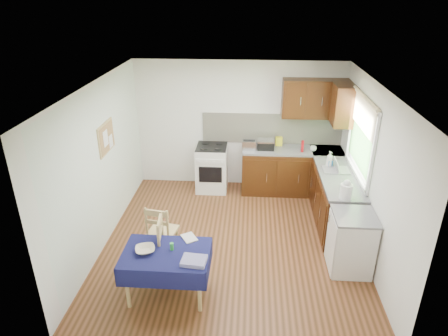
# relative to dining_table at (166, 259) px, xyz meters

# --- Properties ---
(floor) EXTENTS (4.20, 4.20, 0.00)m
(floor) POSITION_rel_dining_table_xyz_m (0.78, 1.26, -0.56)
(floor) COLOR #472B13
(floor) RESTS_ON ground
(ceiling) EXTENTS (4.00, 4.20, 0.02)m
(ceiling) POSITION_rel_dining_table_xyz_m (0.78, 1.26, 1.94)
(ceiling) COLOR silver
(ceiling) RESTS_ON wall_back
(wall_back) EXTENTS (4.00, 0.02, 2.50)m
(wall_back) POSITION_rel_dining_table_xyz_m (0.78, 3.36, 0.69)
(wall_back) COLOR white
(wall_back) RESTS_ON ground
(wall_front) EXTENTS (4.00, 0.02, 2.50)m
(wall_front) POSITION_rel_dining_table_xyz_m (0.78, -0.84, 0.69)
(wall_front) COLOR white
(wall_front) RESTS_ON ground
(wall_left) EXTENTS (0.02, 4.20, 2.50)m
(wall_left) POSITION_rel_dining_table_xyz_m (-1.22, 1.26, 0.69)
(wall_left) COLOR white
(wall_left) RESTS_ON ground
(wall_right) EXTENTS (0.02, 4.20, 2.50)m
(wall_right) POSITION_rel_dining_table_xyz_m (2.78, 1.26, 0.69)
(wall_right) COLOR white
(wall_right) RESTS_ON ground
(base_cabinets) EXTENTS (1.90, 2.30, 0.86)m
(base_cabinets) POSITION_rel_dining_table_xyz_m (2.14, 2.51, -0.13)
(base_cabinets) COLOR black
(base_cabinets) RESTS_ON ground
(worktop_back) EXTENTS (1.90, 0.60, 0.04)m
(worktop_back) POSITION_rel_dining_table_xyz_m (1.83, 3.06, 0.32)
(worktop_back) COLOR slate
(worktop_back) RESTS_ON base_cabinets
(worktop_right) EXTENTS (0.60, 1.70, 0.04)m
(worktop_right) POSITION_rel_dining_table_xyz_m (2.48, 1.91, 0.32)
(worktop_right) COLOR slate
(worktop_right) RESTS_ON base_cabinets
(worktop_corner) EXTENTS (0.60, 0.60, 0.04)m
(worktop_corner) POSITION_rel_dining_table_xyz_m (2.48, 3.06, 0.32)
(worktop_corner) COLOR slate
(worktop_corner) RESTS_ON base_cabinets
(splashback) EXTENTS (2.70, 0.02, 0.60)m
(splashback) POSITION_rel_dining_table_xyz_m (1.43, 3.34, 0.64)
(splashback) COLOR beige
(splashback) RESTS_ON wall_back
(upper_cabinets) EXTENTS (1.20, 0.85, 0.70)m
(upper_cabinets) POSITION_rel_dining_table_xyz_m (2.30, 3.06, 1.29)
(upper_cabinets) COLOR black
(upper_cabinets) RESTS_ON wall_back
(stove) EXTENTS (0.60, 0.61, 0.92)m
(stove) POSITION_rel_dining_table_xyz_m (0.28, 3.06, -0.10)
(stove) COLOR white
(stove) RESTS_ON ground
(window) EXTENTS (0.04, 1.48, 1.26)m
(window) POSITION_rel_dining_table_xyz_m (2.75, 1.96, 1.09)
(window) COLOR #275121
(window) RESTS_ON wall_right
(fridge) EXTENTS (0.58, 0.60, 0.89)m
(fridge) POSITION_rel_dining_table_xyz_m (2.48, 0.71, -0.12)
(fridge) COLOR white
(fridge) RESTS_ON ground
(corkboard) EXTENTS (0.04, 0.62, 0.47)m
(corkboard) POSITION_rel_dining_table_xyz_m (-1.19, 1.56, 1.04)
(corkboard) COLOR tan
(corkboard) RESTS_ON wall_left
(dining_table) EXTENTS (1.11, 0.75, 0.67)m
(dining_table) POSITION_rel_dining_table_xyz_m (0.00, 0.00, 0.00)
(dining_table) COLOR #0E103A
(dining_table) RESTS_ON ground
(chair_far) EXTENTS (0.46, 0.46, 0.90)m
(chair_far) POSITION_rel_dining_table_xyz_m (-0.24, 0.78, -0.09)
(chair_far) COLOR tan
(chair_far) RESTS_ON ground
(chair_near) EXTENTS (0.47, 0.47, 0.98)m
(chair_near) POSITION_rel_dining_table_xyz_m (0.00, 0.31, -0.04)
(chair_near) COLOR tan
(chair_near) RESTS_ON ground
(toaster) EXTENTS (0.26, 0.16, 0.20)m
(toaster) POSITION_rel_dining_table_xyz_m (1.00, 2.97, 0.43)
(toaster) COLOR silver
(toaster) RESTS_ON worktop_back
(sandwich_press) EXTENTS (0.31, 0.27, 0.18)m
(sandwich_press) POSITION_rel_dining_table_xyz_m (1.31, 3.04, 0.43)
(sandwich_press) COLOR black
(sandwich_press) RESTS_ON worktop_back
(sauce_bottle) EXTENTS (0.05, 0.05, 0.22)m
(sauce_bottle) POSITION_rel_dining_table_xyz_m (1.99, 2.92, 0.45)
(sauce_bottle) COLOR #B20E15
(sauce_bottle) RESTS_ON worktop_back
(yellow_packet) EXTENTS (0.15, 0.12, 0.17)m
(yellow_packet) POSITION_rel_dining_table_xyz_m (1.57, 3.23, 0.42)
(yellow_packet) COLOR yellow
(yellow_packet) RESTS_ON worktop_back
(dish_rack) EXTENTS (0.43, 0.33, 0.20)m
(dish_rack) POSITION_rel_dining_table_xyz_m (2.47, 2.12, 0.36)
(dish_rack) COLOR gray
(dish_rack) RESTS_ON worktop_right
(kettle) EXTENTS (0.18, 0.18, 0.30)m
(kettle) POSITION_rel_dining_table_xyz_m (2.43, 1.16, 0.47)
(kettle) COLOR white
(kettle) RESTS_ON worktop_right
(cup) EXTENTS (0.12, 0.12, 0.09)m
(cup) POSITION_rel_dining_table_xyz_m (2.20, 2.99, 0.39)
(cup) COLOR white
(cup) RESTS_ON worktop_back
(soap_bottle_a) EXTENTS (0.15, 0.15, 0.27)m
(soap_bottle_a) POSITION_rel_dining_table_xyz_m (2.38, 2.28, 0.48)
(soap_bottle_a) COLOR white
(soap_bottle_a) RESTS_ON worktop_right
(soap_bottle_b) EXTENTS (0.10, 0.10, 0.18)m
(soap_bottle_b) POSITION_rel_dining_table_xyz_m (2.39, 2.28, 0.43)
(soap_bottle_b) COLOR #1F6DBA
(soap_bottle_b) RESTS_ON worktop_right
(soap_bottle_c) EXTENTS (0.12, 0.12, 0.15)m
(soap_bottle_c) POSITION_rel_dining_table_xyz_m (2.49, 1.48, 0.42)
(soap_bottle_c) COLOR #2A8825
(soap_bottle_c) RESTS_ON worktop_right
(plate_bowl) EXTENTS (0.31, 0.31, 0.06)m
(plate_bowl) POSITION_rel_dining_table_xyz_m (-0.26, -0.01, 0.13)
(plate_bowl) COLOR beige
(plate_bowl) RESTS_ON dining_table
(book) EXTENTS (0.26, 0.28, 0.02)m
(book) POSITION_rel_dining_table_xyz_m (0.18, 0.28, 0.11)
(book) COLOR white
(book) RESTS_ON dining_table
(spice_jar) EXTENTS (0.05, 0.05, 0.10)m
(spice_jar) POSITION_rel_dining_table_xyz_m (0.07, 0.06, 0.15)
(spice_jar) COLOR green
(spice_jar) RESTS_ON dining_table
(tea_towel) EXTENTS (0.32, 0.26, 0.05)m
(tea_towel) POSITION_rel_dining_table_xyz_m (0.38, -0.18, 0.13)
(tea_towel) COLOR navy
(tea_towel) RESTS_ON dining_table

